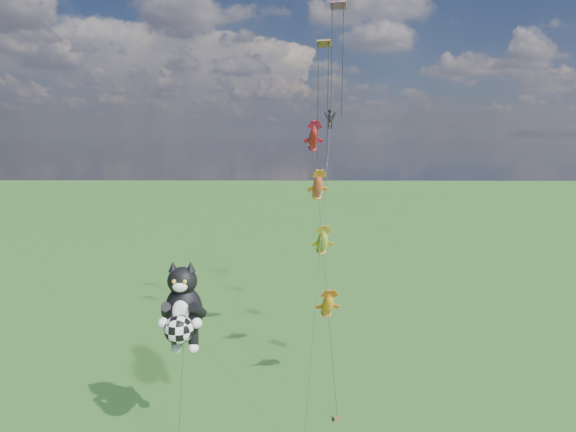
{
  "coord_description": "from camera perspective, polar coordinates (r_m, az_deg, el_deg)",
  "views": [
    {
      "loc": [
        8.48,
        -26.87,
        16.88
      ],
      "look_at": [
        8.11,
        8.68,
        10.82
      ],
      "focal_mm": 30.0,
      "sensor_mm": 36.0,
      "label": 1
    }
  ],
  "objects": [
    {
      "name": "fish_windsock_rig",
      "position": [
        35.61,
        3.82,
        0.18
      ],
      "size": [
        1.67,
        15.93,
        19.68
      ],
      "rotation": [
        0.0,
        0.0,
        0.4
      ],
      "color": "brown",
      "rests_on": "ground"
    },
    {
      "name": "ground",
      "position": [
        32.84,
        -15.58,
        -21.64
      ],
      "size": [
        300.0,
        300.0,
        0.0
      ],
      "primitive_type": "plane",
      "color": "#154411"
    },
    {
      "name": "parafoil_rig",
      "position": [
        37.17,
        5.01,
        14.08
      ],
      "size": [
        3.83,
        17.39,
        26.97
      ],
      "rotation": [
        0.0,
        0.0,
        -0.09
      ],
      "color": "brown",
      "rests_on": "ground"
    },
    {
      "name": "cat_kite_rig",
      "position": [
        27.49,
        -12.39,
        -10.79
      ],
      "size": [
        2.4,
        4.04,
        10.06
      ],
      "rotation": [
        0.0,
        0.0,
        0.03
      ],
      "color": "brown",
      "rests_on": "ground"
    }
  ]
}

